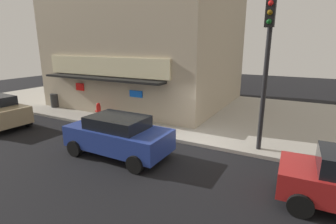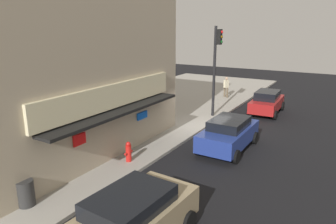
# 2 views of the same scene
# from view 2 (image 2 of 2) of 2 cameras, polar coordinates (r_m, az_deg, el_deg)

# --- Properties ---
(ground_plane) EXTENTS (57.79, 57.79, 0.00)m
(ground_plane) POSITION_cam_2_polar(r_m,az_deg,el_deg) (18.77, 6.70, -3.23)
(ground_plane) COLOR black
(sidewalk) EXTENTS (38.53, 11.32, 0.15)m
(sidewalk) POSITION_cam_2_polar(r_m,az_deg,el_deg) (21.55, -7.13, -0.59)
(sidewalk) COLOR #A39E93
(sidewalk) RESTS_ON ground_plane
(corner_building) EXTENTS (11.23, 10.63, 8.71)m
(corner_building) POSITION_cam_2_polar(r_m,az_deg,el_deg) (17.11, -23.07, 9.29)
(corner_building) COLOR tan
(corner_building) RESTS_ON sidewalk
(traffic_light) EXTENTS (0.32, 0.58, 5.85)m
(traffic_light) POSITION_cam_2_polar(r_m,az_deg,el_deg) (20.56, 8.78, 9.35)
(traffic_light) COLOR black
(traffic_light) RESTS_ON sidewalk
(fire_hydrant) EXTENTS (0.49, 0.25, 0.92)m
(fire_hydrant) POSITION_cam_2_polar(r_m,az_deg,el_deg) (14.03, -7.24, -7.23)
(fire_hydrant) COLOR red
(fire_hydrant) RESTS_ON sidewalk
(trash_can) EXTENTS (0.57, 0.57, 0.90)m
(trash_can) POSITION_cam_2_polar(r_m,az_deg,el_deg) (11.72, -24.59, -13.32)
(trash_can) COLOR #2D2D2D
(trash_can) RESTS_ON sidewalk
(pedestrian) EXTENTS (0.53, 0.52, 1.72)m
(pedestrian) POSITION_cam_2_polar(r_m,az_deg,el_deg) (26.87, 10.59, 4.67)
(pedestrian) COLOR brown
(pedestrian) RESTS_ON sidewalk
(potted_plant_by_doorway) EXTENTS (0.78, 0.78, 1.10)m
(potted_plant_by_doorway) POSITION_cam_2_polar(r_m,az_deg,el_deg) (15.24, -9.06, -4.57)
(potted_plant_by_doorway) COLOR brown
(potted_plant_by_doorway) RESTS_ON sidewalk
(parked_car_red) EXTENTS (4.05, 2.04, 1.59)m
(parked_car_red) POSITION_cam_2_polar(r_m,az_deg,el_deg) (23.06, 17.63, 1.77)
(parked_car_red) COLOR #AD1E1E
(parked_car_red) RESTS_ON ground_plane
(parked_car_tan) EXTENTS (4.44, 2.32, 1.65)m
(parked_car_tan) POSITION_cam_2_polar(r_m,az_deg,el_deg) (9.05, -6.87, -18.95)
(parked_car_tan) COLOR #9E8966
(parked_car_tan) RESTS_ON ground_plane
(parked_car_blue) EXTENTS (4.15, 2.10, 1.59)m
(parked_car_blue) POSITION_cam_2_polar(r_m,az_deg,el_deg) (15.78, 11.03, -3.85)
(parked_car_blue) COLOR navy
(parked_car_blue) RESTS_ON ground_plane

